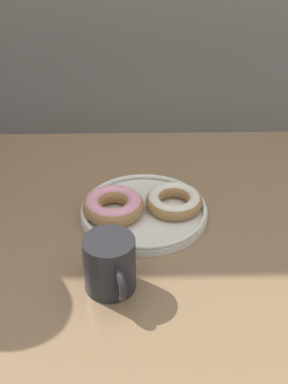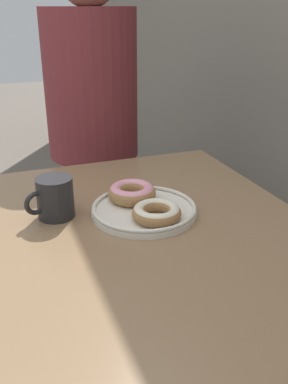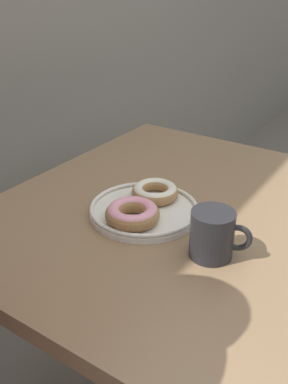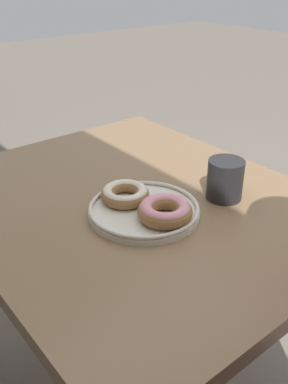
# 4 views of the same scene
# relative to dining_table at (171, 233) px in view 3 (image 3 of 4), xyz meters

# --- Properties ---
(dining_table) EXTENTS (0.99, 0.82, 0.76)m
(dining_table) POSITION_rel_dining_table_xyz_m (0.00, 0.00, 0.00)
(dining_table) COLOR #846647
(dining_table) RESTS_ON ground_plane
(donut_plate) EXTENTS (0.27, 0.26, 0.05)m
(donut_plate) POSITION_rel_dining_table_xyz_m (-0.09, 0.03, 0.11)
(donut_plate) COLOR silver
(donut_plate) RESTS_ON dining_table
(coffee_mug) EXTENTS (0.09, 0.12, 0.10)m
(coffee_mug) POSITION_rel_dining_table_xyz_m (-0.14, -0.18, 0.14)
(coffee_mug) COLOR #232326
(coffee_mug) RESTS_ON dining_table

